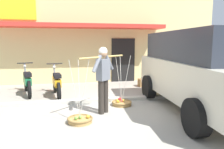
# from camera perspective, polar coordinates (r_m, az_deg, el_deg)

# --- Properties ---
(ground_plane) EXTENTS (90.00, 90.00, 0.00)m
(ground_plane) POSITION_cam_1_polar(r_m,az_deg,el_deg) (6.05, -2.31, -8.91)
(ground_plane) COLOR #9E998C
(sidewalk_curb) EXTENTS (20.00, 0.24, 0.10)m
(sidewalk_curb) POSITION_cam_1_polar(r_m,az_deg,el_deg) (6.70, -3.28, -6.75)
(sidewalk_curb) COLOR #BAB4A5
(sidewalk_curb) RESTS_ON ground
(fruit_vendor) EXTENTS (1.30, 1.18, 1.70)m
(fruit_vendor) POSITION_cam_1_polar(r_m,az_deg,el_deg) (5.44, -2.34, -0.29)
(fruit_vendor) COLOR #2D2823
(fruit_vendor) RESTS_ON ground
(fruit_basket_left_side) EXTENTS (0.58, 0.58, 1.45)m
(fruit_basket_left_side) POSITION_cam_1_polar(r_m,az_deg,el_deg) (5.05, -8.45, -11.66)
(fruit_basket_left_side) COLOR #B2894C
(fruit_basket_left_side) RESTS_ON ground
(fruit_basket_right_side) EXTENTS (0.58, 0.58, 1.45)m
(fruit_basket_right_side) POSITION_cam_1_polar(r_m,az_deg,el_deg) (6.31, 2.56, -7.44)
(fruit_basket_right_side) COLOR #B2894C
(fruit_basket_right_side) RESTS_ON ground
(motorcycle_nearest_shop) EXTENTS (0.66, 1.78, 1.09)m
(motorcycle_nearest_shop) POSITION_cam_1_polar(r_m,az_deg,el_deg) (8.07, -21.54, -1.81)
(motorcycle_nearest_shop) COLOR black
(motorcycle_nearest_shop) RESTS_ON ground
(motorcycle_second_in_row) EXTENTS (0.54, 1.81, 1.09)m
(motorcycle_second_in_row) POSITION_cam_1_polar(r_m,az_deg,el_deg) (7.47, -14.47, -2.26)
(motorcycle_second_in_row) COLOR black
(motorcycle_second_in_row) RESTS_ON ground
(parked_truck) EXTENTS (2.38, 4.91, 2.10)m
(parked_truck) POSITION_cam_1_polar(r_m,az_deg,el_deg) (6.08, 22.61, 1.44)
(parked_truck) COLOR beige
(parked_truck) RESTS_ON ground
(storefront_building) EXTENTS (13.00, 6.00, 4.20)m
(storefront_building) POSITION_cam_1_polar(r_m,az_deg,el_deg) (12.26, -9.02, 9.68)
(storefront_building) COLOR #DBC684
(storefront_building) RESTS_ON ground
(wooden_crate) EXTENTS (0.44, 0.36, 0.32)m
(wooden_crate) POSITION_cam_1_polar(r_m,az_deg,el_deg) (9.07, 8.45, -2.12)
(wooden_crate) COLOR olive
(wooden_crate) RESTS_ON ground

